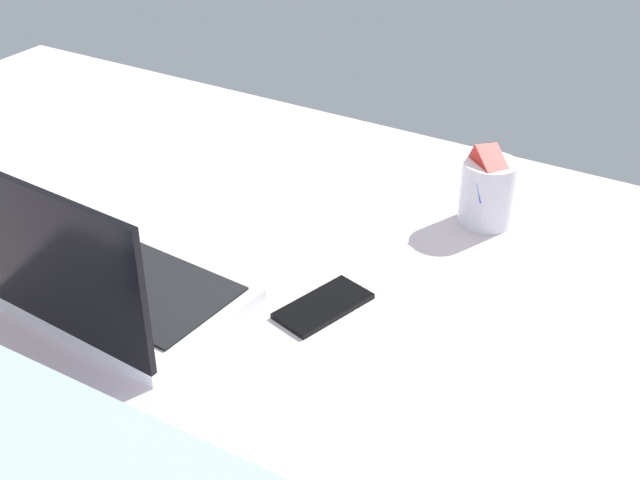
# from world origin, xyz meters

# --- Properties ---
(bed_mattress) EXTENTS (1.80, 1.40, 0.18)m
(bed_mattress) POSITION_xyz_m (0.00, 0.00, 0.09)
(bed_mattress) COLOR silver
(bed_mattress) RESTS_ON ground
(laptop) EXTENTS (0.34, 0.25, 0.23)m
(laptop) POSITION_xyz_m (-0.05, 0.07, 0.22)
(laptop) COLOR silver
(laptop) RESTS_ON bed_mattress
(snack_cup) EXTENTS (0.09, 0.09, 0.14)m
(snack_cup) POSITION_xyz_m (-0.41, -0.44, 0.24)
(snack_cup) COLOR silver
(snack_cup) RESTS_ON bed_mattress
(cell_phone) EXTENTS (0.10, 0.15, 0.01)m
(cell_phone) POSITION_xyz_m (-0.31, -0.09, 0.18)
(cell_phone) COLOR black
(cell_phone) RESTS_ON bed_mattress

